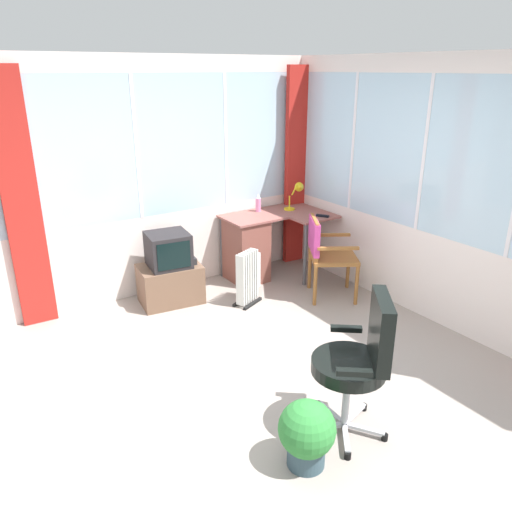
{
  "coord_description": "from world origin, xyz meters",
  "views": [
    {
      "loc": [
        -1.83,
        -2.56,
        2.37
      ],
      "look_at": [
        0.56,
        1.01,
        0.74
      ],
      "focal_mm": 34.9,
      "sensor_mm": 36.0,
      "label": 1
    }
  ],
  "objects_px": {
    "tv_on_stand": "(170,272)",
    "spray_bottle": "(258,203)",
    "tv_remote": "(323,216)",
    "office_chair": "(361,355)",
    "desk_lamp": "(297,192)",
    "potted_plant": "(307,432)",
    "desk": "(250,246)",
    "space_heater": "(249,277)",
    "wooden_armchair": "(323,247)"
  },
  "relations": [
    {
      "from": "desk_lamp",
      "to": "potted_plant",
      "type": "height_order",
      "value": "desk_lamp"
    },
    {
      "from": "tv_remote",
      "to": "tv_on_stand",
      "type": "xyz_separation_m",
      "value": [
        -1.76,
        0.39,
        -0.43
      ]
    },
    {
      "from": "desk_lamp",
      "to": "tv_remote",
      "type": "distance_m",
      "value": 0.46
    },
    {
      "from": "desk",
      "to": "wooden_armchair",
      "type": "distance_m",
      "value": 0.95
    },
    {
      "from": "tv_remote",
      "to": "spray_bottle",
      "type": "xyz_separation_m",
      "value": [
        -0.49,
        0.6,
        0.09
      ]
    },
    {
      "from": "tv_remote",
      "to": "tv_on_stand",
      "type": "relative_size",
      "value": 0.19
    },
    {
      "from": "desk_lamp",
      "to": "tv_on_stand",
      "type": "distance_m",
      "value": 1.82
    },
    {
      "from": "tv_remote",
      "to": "potted_plant",
      "type": "distance_m",
      "value": 3.1
    },
    {
      "from": "potted_plant",
      "to": "desk",
      "type": "bearing_deg",
      "value": 63.65
    },
    {
      "from": "desk_lamp",
      "to": "potted_plant",
      "type": "xyz_separation_m",
      "value": [
        -1.99,
        -2.66,
        -0.73
      ]
    },
    {
      "from": "desk",
      "to": "desk_lamp",
      "type": "xyz_separation_m",
      "value": [
        0.65,
        -0.05,
        0.57
      ]
    },
    {
      "from": "space_heater",
      "to": "office_chair",
      "type": "bearing_deg",
      "value": -102.95
    },
    {
      "from": "wooden_armchair",
      "to": "tv_on_stand",
      "type": "height_order",
      "value": "wooden_armchair"
    },
    {
      "from": "desk",
      "to": "wooden_armchair",
      "type": "relative_size",
      "value": 1.34
    },
    {
      "from": "office_chair",
      "to": "desk",
      "type": "bearing_deg",
      "value": 72.12
    },
    {
      "from": "desk_lamp",
      "to": "tv_on_stand",
      "type": "relative_size",
      "value": 0.44
    },
    {
      "from": "space_heater",
      "to": "desk",
      "type": "bearing_deg",
      "value": 55.88
    },
    {
      "from": "desk",
      "to": "tv_on_stand",
      "type": "relative_size",
      "value": 1.54
    },
    {
      "from": "spray_bottle",
      "to": "office_chair",
      "type": "distance_m",
      "value": 3.02
    },
    {
      "from": "office_chair",
      "to": "space_heater",
      "type": "distance_m",
      "value": 2.19
    },
    {
      "from": "desk_lamp",
      "to": "office_chair",
      "type": "bearing_deg",
      "value": -120.01
    },
    {
      "from": "wooden_armchair",
      "to": "office_chair",
      "type": "xyz_separation_m",
      "value": [
        -1.24,
        -1.81,
        0.03
      ]
    },
    {
      "from": "wooden_armchair",
      "to": "space_heater",
      "type": "relative_size",
      "value": 1.53
    },
    {
      "from": "tv_on_stand",
      "to": "potted_plant",
      "type": "xyz_separation_m",
      "value": [
        -0.29,
        -2.65,
        -0.1
      ]
    },
    {
      "from": "space_heater",
      "to": "tv_remote",
      "type": "bearing_deg",
      "value": 4.91
    },
    {
      "from": "tv_on_stand",
      "to": "spray_bottle",
      "type": "bearing_deg",
      "value": 9.47
    },
    {
      "from": "tv_remote",
      "to": "spray_bottle",
      "type": "relative_size",
      "value": 0.69
    },
    {
      "from": "tv_remote",
      "to": "space_heater",
      "type": "height_order",
      "value": "tv_remote"
    },
    {
      "from": "tv_remote",
      "to": "office_chair",
      "type": "xyz_separation_m",
      "value": [
        -1.56,
        -2.2,
        -0.17
      ]
    },
    {
      "from": "wooden_armchair",
      "to": "office_chair",
      "type": "relative_size",
      "value": 0.88
    },
    {
      "from": "desk",
      "to": "potted_plant",
      "type": "height_order",
      "value": "desk"
    },
    {
      "from": "tv_on_stand",
      "to": "space_heater",
      "type": "bearing_deg",
      "value": -35.38
    },
    {
      "from": "spray_bottle",
      "to": "desk_lamp",
      "type": "bearing_deg",
      "value": -24.92
    },
    {
      "from": "spray_bottle",
      "to": "space_heater",
      "type": "bearing_deg",
      "value": -130.26
    },
    {
      "from": "tv_remote",
      "to": "wooden_armchair",
      "type": "bearing_deg",
      "value": -161.49
    },
    {
      "from": "tv_on_stand",
      "to": "space_heater",
      "type": "relative_size",
      "value": 1.32
    },
    {
      "from": "potted_plant",
      "to": "wooden_armchair",
      "type": "bearing_deg",
      "value": 47.22
    },
    {
      "from": "desk",
      "to": "desk_lamp",
      "type": "relative_size",
      "value": 3.52
    },
    {
      "from": "desk",
      "to": "tv_on_stand",
      "type": "bearing_deg",
      "value": -176.36
    },
    {
      "from": "office_chair",
      "to": "potted_plant",
      "type": "relative_size",
      "value": 2.23
    },
    {
      "from": "desk",
      "to": "desk_lamp",
      "type": "bearing_deg",
      "value": -4.86
    },
    {
      "from": "desk",
      "to": "space_heater",
      "type": "distance_m",
      "value": 0.68
    },
    {
      "from": "desk_lamp",
      "to": "spray_bottle",
      "type": "bearing_deg",
      "value": 155.08
    },
    {
      "from": "wooden_armchair",
      "to": "potted_plant",
      "type": "height_order",
      "value": "wooden_armchair"
    },
    {
      "from": "tv_remote",
      "to": "office_chair",
      "type": "bearing_deg",
      "value": -157.32
    },
    {
      "from": "spray_bottle",
      "to": "potted_plant",
      "type": "height_order",
      "value": "spray_bottle"
    },
    {
      "from": "wooden_armchair",
      "to": "tv_remote",
      "type": "bearing_deg",
      "value": 50.46
    },
    {
      "from": "desk",
      "to": "desk_lamp",
      "type": "distance_m",
      "value": 0.86
    },
    {
      "from": "desk",
      "to": "wooden_armchair",
      "type": "xyz_separation_m",
      "value": [
        0.38,
        -0.86,
        0.16
      ]
    },
    {
      "from": "tv_remote",
      "to": "space_heater",
      "type": "distance_m",
      "value": 1.18
    }
  ]
}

